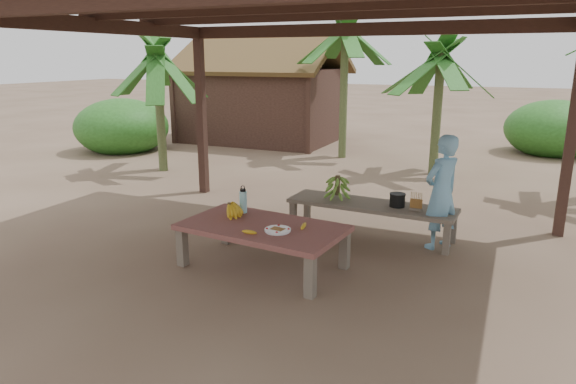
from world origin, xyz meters
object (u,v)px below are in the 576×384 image
at_px(work_table, 263,231).
at_px(plate, 278,230).
at_px(woman, 441,192).
at_px(ripe_banana_bunch, 229,209).
at_px(bench, 371,207).
at_px(water_flask, 243,201).
at_px(cooking_pot, 397,200).

bearing_deg(work_table, plate, -23.16).
bearing_deg(woman, ripe_banana_bunch, -24.81).
bearing_deg(bench, water_flask, -133.97).
height_order(bench, plate, plate).
xyz_separation_m(ripe_banana_bunch, plate, (0.76, -0.27, -0.07)).
distance_m(water_flask, cooking_pot, 2.00).
relative_size(work_table, water_flask, 5.62).
height_order(work_table, woman, woman).
bearing_deg(cooking_pot, water_flask, -143.64).
relative_size(cooking_pot, woman, 0.14).
xyz_separation_m(ripe_banana_bunch, woman, (2.23, 1.33, 0.12)).
distance_m(work_table, woman, 2.27).
distance_m(plate, water_flask, 0.84).
height_order(bench, ripe_banana_bunch, ripe_banana_bunch).
height_order(work_table, cooking_pot, cooking_pot).
distance_m(cooking_pot, woman, 0.58).
bearing_deg(woman, plate, -8.19).
bearing_deg(bench, ripe_banana_bunch, -131.10).
bearing_deg(work_table, bench, 66.97).
xyz_separation_m(work_table, cooking_pot, (1.18, 1.52, 0.10)).
xyz_separation_m(work_table, water_flask, (-0.43, 0.34, 0.21)).
relative_size(work_table, bench, 0.85).
height_order(cooking_pot, woman, woman).
relative_size(work_table, cooking_pot, 9.66).
height_order(work_table, bench, work_table).
bearing_deg(water_flask, cooking_pot, 36.36).
bearing_deg(work_table, woman, 45.91).
bearing_deg(ripe_banana_bunch, plate, -19.68).
relative_size(plate, cooking_pot, 1.46).
height_order(work_table, ripe_banana_bunch, ripe_banana_bunch).
bearing_deg(ripe_banana_bunch, work_table, -14.68).
xyz_separation_m(water_flask, cooking_pot, (1.60, 1.18, -0.11)).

